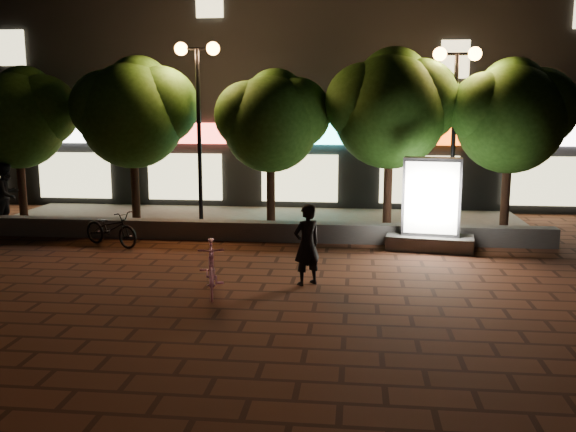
# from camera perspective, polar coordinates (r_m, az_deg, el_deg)

# --- Properties ---
(ground) EXTENTS (80.00, 80.00, 0.00)m
(ground) POSITION_cam_1_polar(r_m,az_deg,el_deg) (12.88, -7.09, -5.98)
(ground) COLOR #522919
(ground) RESTS_ON ground
(retaining_wall) EXTENTS (16.00, 0.45, 0.50)m
(retaining_wall) POSITION_cam_1_polar(r_m,az_deg,el_deg) (16.62, -3.94, -1.36)
(retaining_wall) COLOR slate
(retaining_wall) RESTS_ON ground
(sidewalk) EXTENTS (16.00, 5.00, 0.08)m
(sidewalk) POSITION_cam_1_polar(r_m,az_deg,el_deg) (19.08, -2.61, -0.49)
(sidewalk) COLOR slate
(sidewalk) RESTS_ON ground
(building_block) EXTENTS (28.00, 8.12, 11.30)m
(building_block) POSITION_cam_1_polar(r_m,az_deg,el_deg) (25.23, -0.37, 13.41)
(building_block) COLOR black
(building_block) RESTS_ON ground
(tree_far_left) EXTENTS (3.36, 2.80, 4.63)m
(tree_far_left) POSITION_cam_1_polar(r_m,az_deg,el_deg) (20.08, -23.40, 8.57)
(tree_far_left) COLOR #331D13
(tree_far_left) RESTS_ON sidewalk
(tree_left) EXTENTS (3.60, 3.00, 4.89)m
(tree_left) POSITION_cam_1_polar(r_m,az_deg,el_deg) (18.61, -13.89, 9.50)
(tree_left) COLOR #331D13
(tree_left) RESTS_ON sidewalk
(tree_mid) EXTENTS (3.24, 2.70, 4.50)m
(tree_mid) POSITION_cam_1_polar(r_m,az_deg,el_deg) (17.65, -1.43, 9.03)
(tree_mid) COLOR #331D13
(tree_mid) RESTS_ON sidewalk
(tree_right) EXTENTS (3.72, 3.10, 5.07)m
(tree_right) POSITION_cam_1_polar(r_m,az_deg,el_deg) (17.51, 9.52, 10.03)
(tree_right) COLOR #331D13
(tree_right) RESTS_ON sidewalk
(tree_far_right) EXTENTS (3.48, 2.90, 4.76)m
(tree_far_right) POSITION_cam_1_polar(r_m,az_deg,el_deg) (17.97, 19.85, 8.95)
(tree_far_right) COLOR #331D13
(tree_far_right) RESTS_ON sidewalk
(street_lamp_left) EXTENTS (1.26, 0.36, 5.18)m
(street_lamp_left) POSITION_cam_1_polar(r_m,az_deg,el_deg) (17.79, -8.25, 11.56)
(street_lamp_left) COLOR black
(street_lamp_left) RESTS_ON sidewalk
(street_lamp_right) EXTENTS (1.26, 0.36, 4.98)m
(street_lamp_right) POSITION_cam_1_polar(r_m,az_deg,el_deg) (17.42, 15.10, 10.91)
(street_lamp_right) COLOR black
(street_lamp_right) RESTS_ON sidewalk
(ad_kiosk) EXTENTS (2.25, 1.36, 2.29)m
(ad_kiosk) POSITION_cam_1_polar(r_m,az_deg,el_deg) (15.86, 12.97, 0.32)
(ad_kiosk) COLOR slate
(ad_kiosk) RESTS_ON ground
(scooter_pink) EXTENTS (0.86, 1.76, 1.02)m
(scooter_pink) POSITION_cam_1_polar(r_m,az_deg,el_deg) (11.91, -7.03, -4.77)
(scooter_pink) COLOR #F898CF
(scooter_pink) RESTS_ON ground
(rider) EXTENTS (0.71, 0.68, 1.64)m
(rider) POSITION_cam_1_polar(r_m,az_deg,el_deg) (12.38, 1.74, -2.64)
(rider) COLOR black
(rider) RESTS_ON ground
(scooter_parked) EXTENTS (1.85, 1.29, 0.92)m
(scooter_parked) POSITION_cam_1_polar(r_m,az_deg,el_deg) (16.46, -15.90, -1.09)
(scooter_parked) COLOR black
(scooter_parked) RESTS_ON ground
(pedestrian) EXTENTS (0.78, 0.96, 1.85)m
(pedestrian) POSITION_cam_1_polar(r_m,az_deg,el_deg) (19.67, -24.32, 1.79)
(pedestrian) COLOR black
(pedestrian) RESTS_ON sidewalk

